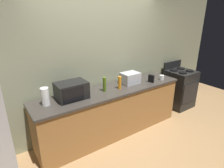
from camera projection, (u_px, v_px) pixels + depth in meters
The scene contains 11 objects.
ground_plane at pixel (125, 143), 3.38m from camera, with size 8.00×8.00×0.00m, color #A87F51.
back_wall at pixel (100, 60), 3.53m from camera, with size 6.40×0.10×2.70m, color gray.
counter_run at pixel (112, 111), 3.53m from camera, with size 2.84×0.64×0.90m.
stove_range at pixel (179, 88), 4.59m from camera, with size 0.60×0.61×1.08m.
microwave at pixel (72, 90), 2.96m from camera, with size 0.48×0.35×0.27m.
toaster_oven at pixel (130, 78), 3.63m from camera, with size 0.34×0.26×0.21m, color #B7BABF.
paper_towel_roll at pixel (45, 97), 2.75m from camera, with size 0.12×0.12×0.27m, color white.
cordless_phone at pixel (151, 79), 3.69m from camera, with size 0.05×0.11×0.15m, color black.
bottle_olive_oil at pixel (104, 84), 3.24m from camera, with size 0.06×0.06×0.25m, color #4C6B19.
bottle_dish_soap at pixel (120, 83), 3.36m from camera, with size 0.06×0.06×0.23m, color orange.
mug_white at pixel (162, 78), 3.84m from camera, with size 0.09×0.09×0.09m, color white.
Camera 1 is at (-1.78, -2.17, 2.17)m, focal length 30.26 mm.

